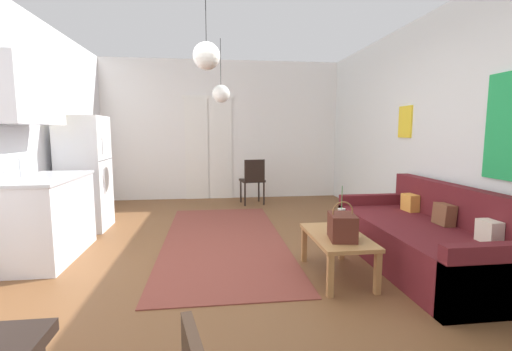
# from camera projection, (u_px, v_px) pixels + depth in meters

# --- Properties ---
(ground_plane) EXTENTS (5.28, 8.07, 0.10)m
(ground_plane) POSITION_uv_depth(u_px,v_px,m) (237.00, 271.00, 3.59)
(ground_plane) COLOR brown
(wall_back) EXTENTS (4.88, 0.13, 2.76)m
(wall_back) POSITION_uv_depth(u_px,v_px,m) (222.00, 131.00, 7.13)
(wall_back) COLOR white
(wall_back) RESTS_ON ground_plane
(wall_right) EXTENTS (0.12, 7.67, 2.76)m
(wall_right) POSITION_uv_depth(u_px,v_px,m) (463.00, 130.00, 3.70)
(wall_right) COLOR silver
(wall_right) RESTS_ON ground_plane
(area_rug) EXTENTS (1.47, 3.41, 0.01)m
(area_rug) POSITION_uv_depth(u_px,v_px,m) (224.00, 239.00, 4.45)
(area_rug) COLOR brown
(area_rug) RESTS_ON ground_plane
(couch) EXTENTS (0.92, 2.10, 0.82)m
(couch) POSITION_uv_depth(u_px,v_px,m) (427.00, 241.00, 3.55)
(couch) COLOR #5B191E
(couch) RESTS_ON ground_plane
(coffee_table) EXTENTS (0.49, 0.90, 0.40)m
(coffee_table) POSITION_uv_depth(u_px,v_px,m) (337.00, 240.00, 3.31)
(coffee_table) COLOR #A87542
(coffee_table) RESTS_ON ground_plane
(bamboo_vase) EXTENTS (0.07, 0.07, 0.44)m
(bamboo_vase) POSITION_uv_depth(u_px,v_px,m) (341.00, 220.00, 3.40)
(bamboo_vase) COLOR beige
(bamboo_vase) RESTS_ON coffee_table
(handbag) EXTENTS (0.27, 0.33, 0.35)m
(handbag) POSITION_uv_depth(u_px,v_px,m) (342.00, 226.00, 3.14)
(handbag) COLOR #512319
(handbag) RESTS_ON coffee_table
(refrigerator) EXTENTS (0.59, 0.63, 1.57)m
(refrigerator) POSITION_uv_depth(u_px,v_px,m) (85.00, 173.00, 4.86)
(refrigerator) COLOR white
(refrigerator) RESTS_ON ground_plane
(kitchen_counter) EXTENTS (0.60, 1.22, 2.08)m
(kitchen_counter) POSITION_uv_depth(u_px,v_px,m) (43.00, 185.00, 3.73)
(kitchen_counter) COLOR silver
(kitchen_counter) RESTS_ON ground_plane
(accent_chair) EXTENTS (0.47, 0.46, 0.85)m
(accent_chair) POSITION_uv_depth(u_px,v_px,m) (253.00, 179.00, 6.56)
(accent_chair) COLOR black
(accent_chair) RESTS_ON ground_plane
(pendant_lamp_near) EXTENTS (0.27, 0.27, 0.81)m
(pendant_lamp_near) POSITION_uv_depth(u_px,v_px,m) (206.00, 56.00, 3.41)
(pendant_lamp_near) COLOR black
(pendant_lamp_far) EXTENTS (0.27, 0.27, 0.96)m
(pendant_lamp_far) POSITION_uv_depth(u_px,v_px,m) (221.00, 94.00, 5.43)
(pendant_lamp_far) COLOR black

